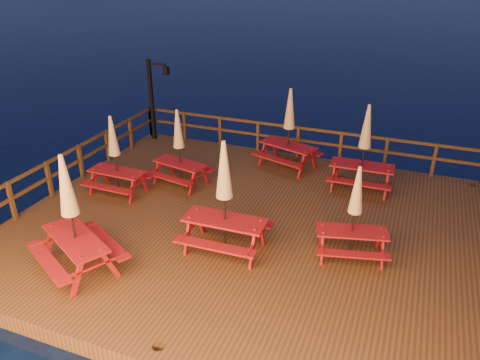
{
  "coord_description": "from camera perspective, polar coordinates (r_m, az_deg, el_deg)",
  "views": [
    {
      "loc": [
        3.67,
        -9.89,
        6.77
      ],
      "look_at": [
        -0.47,
        0.6,
        1.31
      ],
      "focal_mm": 35.0,
      "sensor_mm": 36.0,
      "label": 1
    }
  ],
  "objects": [
    {
      "name": "ground",
      "position": [
        12.53,
        1.02,
        -6.85
      ],
      "size": [
        500.0,
        500.0,
        0.0
      ],
      "primitive_type": "plane",
      "color": "black",
      "rests_on": "ground"
    },
    {
      "name": "lamp_post",
      "position": [
        17.65,
        -10.36,
        10.42
      ],
      "size": [
        0.85,
        0.18,
        3.0
      ],
      "color": "black",
      "rests_on": "deck"
    },
    {
      "name": "picnic_table_0",
      "position": [
        13.98,
        14.93,
        3.96
      ],
      "size": [
        1.86,
        1.54,
        2.62
      ],
      "rotation": [
        0.0,
        0.0,
        0.02
      ],
      "color": "maroon",
      "rests_on": "deck"
    },
    {
      "name": "deck",
      "position": [
        12.43,
        1.03,
        -6.07
      ],
      "size": [
        12.0,
        10.0,
        0.4
      ],
      "primitive_type": "cube",
      "color": "#422915",
      "rests_on": "ground"
    },
    {
      "name": "deck_piles",
      "position": [
        12.7,
        1.01,
        -7.99
      ],
      "size": [
        11.44,
        9.44,
        1.4
      ],
      "color": "#3B2212",
      "rests_on": "ground"
    },
    {
      "name": "picnic_table_5",
      "position": [
        13.8,
        -15.04,
        3.06
      ],
      "size": [
        1.68,
        1.39,
        2.37
      ],
      "rotation": [
        0.0,
        0.0,
        -0.02
      ],
      "color": "maroon",
      "rests_on": "deck"
    },
    {
      "name": "picnic_table_2",
      "position": [
        10.58,
        -1.91,
        -1.96
      ],
      "size": [
        1.97,
        1.64,
        2.77
      ],
      "rotation": [
        0.0,
        0.0,
        0.02
      ],
      "color": "maroon",
      "rests_on": "deck"
    },
    {
      "name": "picnic_table_4",
      "position": [
        14.0,
        -7.45,
        4.08
      ],
      "size": [
        1.89,
        1.66,
        2.37
      ],
      "rotation": [
        0.0,
        0.0,
        -0.2
      ],
      "color": "maroon",
      "rests_on": "deck"
    },
    {
      "name": "picnic_table_1",
      "position": [
        10.52,
        -19.93,
        -3.79
      ],
      "size": [
        2.47,
        2.33,
        2.78
      ],
      "rotation": [
        0.0,
        0.0,
        -0.5
      ],
      "color": "maroon",
      "rests_on": "deck"
    },
    {
      "name": "railing",
      "position": [
        13.45,
        3.72,
        1.17
      ],
      "size": [
        11.8,
        9.75,
        1.1
      ],
      "color": "#3B2212",
      "rests_on": "deck"
    },
    {
      "name": "picnic_table_6",
      "position": [
        10.76,
        13.81,
        -3.75
      ],
      "size": [
        1.87,
        1.67,
        2.29
      ],
      "rotation": [
        0.0,
        0.0,
        0.25
      ],
      "color": "maroon",
      "rests_on": "deck"
    },
    {
      "name": "picnic_table_3",
      "position": [
        15.09,
        6.0,
        6.38
      ],
      "size": [
        2.23,
        2.02,
        2.65
      ],
      "rotation": [
        0.0,
        0.0,
        -0.31
      ],
      "color": "maroon",
      "rests_on": "deck"
    }
  ]
}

